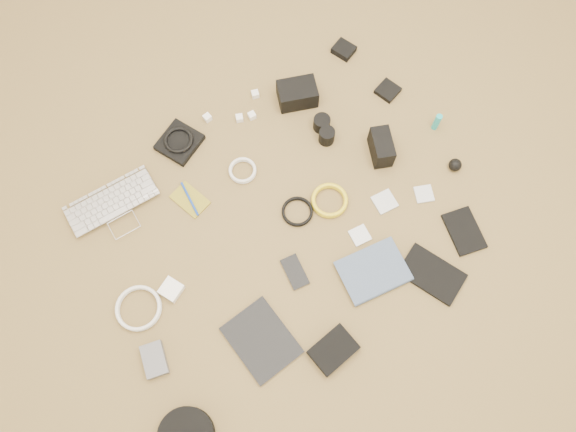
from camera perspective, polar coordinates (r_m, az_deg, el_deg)
laptop at (r=2.11m, az=-16.92°, el=0.35°), size 0.34×0.25×0.03m
headphone_pouch at (r=2.17m, az=-10.97°, el=7.35°), size 0.19×0.18×0.03m
headphones at (r=2.15m, az=-11.06°, el=7.59°), size 0.13×0.13×0.01m
charger_a at (r=2.21m, az=-8.19°, el=9.86°), size 0.03×0.03×0.03m
charger_b at (r=2.19m, az=-4.95°, el=9.88°), size 0.04×0.04×0.02m
charger_c at (r=2.24m, az=-3.35°, el=12.25°), size 0.03×0.03×0.03m
charger_d at (r=2.19m, az=-3.69°, el=10.15°), size 0.03×0.03×0.02m
dslr_camera at (r=2.20m, az=0.95°, el=12.31°), size 0.17×0.15×0.08m
lens_pouch at (r=2.36m, az=5.69°, el=16.47°), size 0.09×0.10×0.03m
notebook_olive at (r=2.08m, az=-9.92°, el=1.65°), size 0.12×0.15×0.01m
pen_blue at (r=2.07m, az=-9.96°, el=1.73°), size 0.02×0.14×0.01m
cable_white_a at (r=2.10m, az=-4.62°, el=4.56°), size 0.11×0.11×0.01m
lens_a at (r=2.13m, az=3.95°, el=8.12°), size 0.08×0.08×0.06m
lens_b at (r=2.16m, az=3.45°, el=9.38°), size 0.08×0.08×0.06m
card_reader at (r=2.28m, az=10.10°, el=12.43°), size 0.10×0.10×0.02m
power_brick at (r=1.98m, az=-11.77°, el=-7.32°), size 0.09×0.09×0.03m
cable_white_b at (r=2.00m, az=-14.90°, el=-9.07°), size 0.20×0.20×0.01m
cable_black at (r=2.03m, az=0.95°, el=0.41°), size 0.12×0.12×0.01m
cable_yellow at (r=2.05m, az=4.22°, el=1.50°), size 0.15×0.15×0.02m
flash at (r=2.11m, az=9.46°, el=6.91°), size 0.12×0.15×0.10m
lens_cleaner at (r=2.21m, az=14.88°, el=9.22°), size 0.03×0.03×0.08m
battery_charger at (r=1.95m, az=-13.41°, el=-14.02°), size 0.10×0.13×0.03m
tablet at (r=1.92m, az=-2.72°, el=-12.48°), size 0.20×0.25×0.01m
phone at (r=1.96m, az=0.70°, el=-5.70°), size 0.08×0.13×0.01m
filter_case_left at (r=2.02m, az=7.31°, el=-1.97°), size 0.07×0.07×0.01m
filter_case_mid at (r=2.07m, az=9.78°, el=1.43°), size 0.08×0.08×0.01m
filter_case_right at (r=2.11m, az=13.64°, el=2.18°), size 0.09×0.09×0.01m
air_blower at (r=2.17m, az=16.62°, el=5.00°), size 0.05×0.05×0.05m
drive_case at (r=1.91m, az=4.63°, el=-13.41°), size 0.16×0.12×0.04m
paperback at (r=1.97m, az=9.80°, el=-7.74°), size 0.25×0.20×0.02m
notebook_black_a at (r=2.02m, az=14.41°, el=-5.74°), size 0.20×0.24×0.02m
notebook_black_b at (r=2.10m, az=17.45°, el=-1.47°), size 0.15×0.19×0.01m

